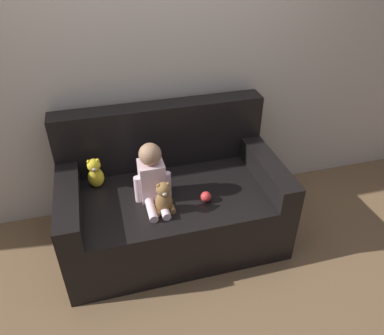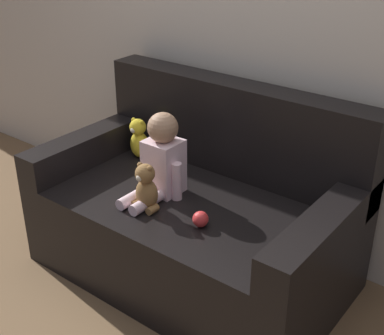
# 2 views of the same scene
# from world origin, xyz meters

# --- Properties ---
(ground_plane) EXTENTS (12.00, 12.00, 0.00)m
(ground_plane) POSITION_xyz_m (0.00, 0.00, 0.00)
(ground_plane) COLOR brown
(wall_back) EXTENTS (8.00, 0.05, 2.60)m
(wall_back) POSITION_xyz_m (0.00, 0.55, 1.30)
(wall_back) COLOR beige
(wall_back) RESTS_ON ground_plane
(couch) EXTENTS (1.61, 0.93, 0.99)m
(couch) POSITION_xyz_m (0.00, 0.06, 0.34)
(couch) COLOR black
(couch) RESTS_ON ground_plane
(person_baby) EXTENTS (0.26, 0.37, 0.43)m
(person_baby) POSITION_xyz_m (-0.15, -0.06, 0.66)
(person_baby) COLOR silver
(person_baby) RESTS_ON couch
(teddy_bear_brown) EXTENTS (0.14, 0.11, 0.24)m
(teddy_bear_brown) POSITION_xyz_m (-0.10, -0.22, 0.59)
(teddy_bear_brown) COLOR olive
(teddy_bear_brown) RESTS_ON couch
(plush_toy_side) EXTENTS (0.12, 0.11, 0.24)m
(plush_toy_side) POSITION_xyz_m (-0.53, 0.18, 0.60)
(plush_toy_side) COLOR yellow
(plush_toy_side) RESTS_ON couch
(toy_ball) EXTENTS (0.08, 0.08, 0.08)m
(toy_ball) POSITION_xyz_m (0.20, -0.19, 0.52)
(toy_ball) COLOR red
(toy_ball) RESTS_ON couch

